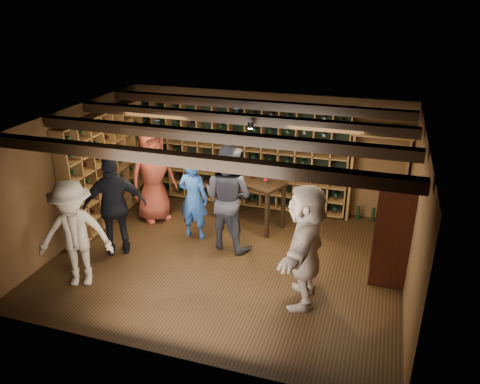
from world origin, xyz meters
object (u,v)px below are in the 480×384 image
(man_blue_shirt, at_px, (193,199))
(tasting_table, at_px, (252,185))
(man_grey_suit, at_px, (228,198))
(guest_beige, at_px, (305,245))
(display_cabinet, at_px, (392,234))
(guest_red_floral, at_px, (153,176))
(guest_woman_black, at_px, (115,206))
(guest_khaki, at_px, (75,234))

(man_blue_shirt, distance_m, tasting_table, 1.24)
(man_grey_suit, xyz_separation_m, guest_beige, (1.62, -1.24, -0.02))
(display_cabinet, height_order, guest_beige, guest_beige)
(man_blue_shirt, distance_m, guest_red_floral, 1.17)
(man_grey_suit, relative_size, guest_beige, 1.03)
(man_grey_suit, bearing_deg, guest_woman_black, 38.91)
(man_blue_shirt, xyz_separation_m, guest_woman_black, (-1.07, -0.98, 0.13))
(display_cabinet, bearing_deg, guest_beige, -141.78)
(guest_beige, bearing_deg, guest_red_floral, -121.79)
(guest_khaki, distance_m, guest_beige, 3.59)
(man_grey_suit, relative_size, guest_woman_black, 1.06)
(tasting_table, bearing_deg, display_cabinet, -2.60)
(tasting_table, bearing_deg, guest_red_floral, -146.30)
(guest_khaki, bearing_deg, man_grey_suit, 23.59)
(display_cabinet, distance_m, man_grey_suit, 2.86)
(guest_khaki, bearing_deg, display_cabinet, -2.35)
(display_cabinet, height_order, man_grey_suit, man_grey_suit)
(man_grey_suit, distance_m, guest_woman_black, 2.00)
(man_blue_shirt, height_order, guest_woman_black, guest_woman_black)
(guest_red_floral, bearing_deg, tasting_table, -40.77)
(man_blue_shirt, xyz_separation_m, guest_red_floral, (-1.06, 0.46, 0.17))
(display_cabinet, relative_size, guest_red_floral, 0.90)
(guest_beige, bearing_deg, display_cabinet, 124.80)
(guest_red_floral, bearing_deg, man_blue_shirt, -74.96)
(guest_khaki, xyz_separation_m, tasting_table, (2.07, 2.87, -0.05))
(guest_red_floral, xyz_separation_m, guest_woman_black, (-0.01, -1.44, -0.04))
(display_cabinet, bearing_deg, guest_woman_black, -173.29)
(guest_woman_black, xyz_separation_m, guest_beige, (3.44, -0.41, 0.03))
(man_blue_shirt, height_order, guest_beige, guest_beige)
(guest_red_floral, relative_size, guest_beige, 1.01)
(man_grey_suit, distance_m, guest_red_floral, 1.91)
(guest_red_floral, height_order, guest_woman_black, guest_red_floral)
(man_grey_suit, relative_size, guest_red_floral, 1.02)
(man_grey_suit, height_order, tasting_table, man_grey_suit)
(guest_red_floral, height_order, tasting_table, guest_red_floral)
(display_cabinet, distance_m, guest_beige, 1.56)
(guest_beige, bearing_deg, man_grey_suit, -130.81)
(man_blue_shirt, xyz_separation_m, guest_khaki, (-1.16, -2.03, 0.10))
(guest_woman_black, bearing_deg, guest_khaki, 53.91)
(guest_woman_black, bearing_deg, man_grey_suit, 173.12)
(man_blue_shirt, bearing_deg, tasting_table, -135.66)
(guest_khaki, height_order, guest_beige, guest_beige)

